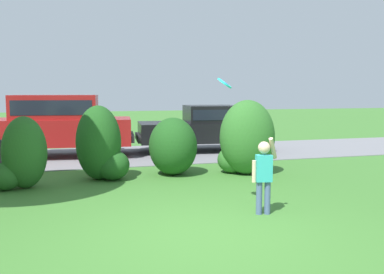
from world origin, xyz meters
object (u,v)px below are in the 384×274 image
object	(u,v)px
child_thrower	(264,171)
frisbee	(225,83)
parked_sedan	(205,127)
parked_suv	(56,123)

from	to	relation	value
child_thrower	frisbee	bearing A→B (deg)	145.40
parked_sedan	frisbee	distance (m)	7.42
parked_suv	child_thrower	xyz separation A→B (m)	(3.42, -7.42, -0.36)
child_thrower	frisbee	size ratio (longest dim) A/B	4.42
frisbee	parked_suv	bearing A→B (deg)	112.14
parked_sedan	child_thrower	world-z (taller)	parked_sedan
parked_suv	frisbee	distance (m)	7.68
parked_sedan	parked_suv	world-z (taller)	parked_suv
parked_sedan	frisbee	size ratio (longest dim) A/B	15.61
parked_sedan	child_thrower	size ratio (longest dim) A/B	3.53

